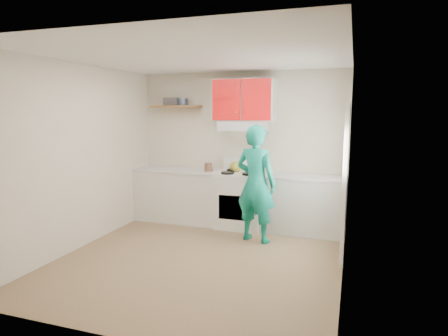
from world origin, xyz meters
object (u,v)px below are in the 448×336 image
(stove, at_px, (241,200))
(person, at_px, (256,184))
(crock, at_px, (208,168))
(tin, at_px, (182,102))
(kettle, at_px, (236,167))

(stove, height_order, person, person)
(person, bearing_deg, stove, -41.32)
(crock, relative_size, person, 0.09)
(tin, bearing_deg, person, -27.21)
(stove, relative_size, person, 0.53)
(stove, bearing_deg, tin, 171.22)
(tin, xyz_separation_m, person, (1.54, -0.79, -1.22))
(crock, distance_m, person, 1.15)
(stove, relative_size, crock, 5.56)
(kettle, bearing_deg, crock, -147.58)
(stove, bearing_deg, crock, -178.33)
(kettle, bearing_deg, stove, -26.64)
(tin, distance_m, kettle, 1.48)
(stove, height_order, kettle, kettle)
(crock, bearing_deg, tin, 161.21)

